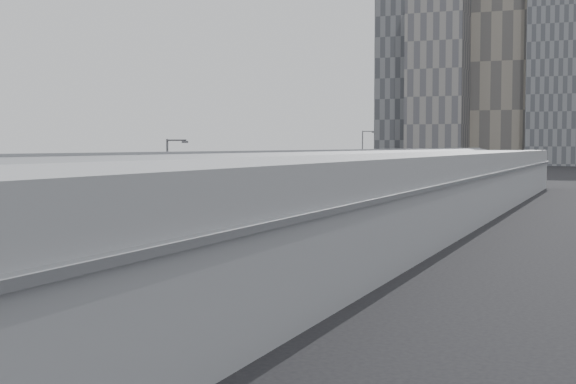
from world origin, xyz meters
The scene contains 21 objects.
sidewalk centered at (9.00, 55.00, 0.06)m, with size 10.00×170.00×0.12m, color gray.
lane_line centered at (-1.50, 55.00, 0.01)m, with size 0.12×160.00×0.02m, color gold.
depot centered at (12.99, 55.00, 3.51)m, with size 12.45×160.40×7.20m.
skyline centered at (-2.90, 324.16, 50.85)m, with size 145.00×64.00×120.00m.
bus_1 centered at (1.66, 21.12, 1.70)m, with size 3.32×13.89×4.03m.
bus_2 centered at (2.37, 32.99, 1.61)m, with size 3.57×13.20×3.81m.
bus_3 centered at (1.85, 48.25, 1.72)m, with size 4.07×14.13×4.07m.
bus_4 centered at (1.91, 63.75, 1.72)m, with size 4.10×14.16×4.08m.
bus_5 centered at (2.75, 76.11, 1.57)m, with size 3.66×12.92×3.73m.
bus_6 centered at (2.20, 89.15, 1.54)m, with size 2.80×12.57×3.66m.
bus_7 centered at (2.07, 102.05, 1.65)m, with size 3.45×13.49×3.90m.
bus_8 centered at (2.55, 117.34, 1.69)m, with size 4.09×13.90×4.00m.
tree_1 centered at (6.16, 30.56, 3.52)m, with size 1.29×1.29×4.26m.
tree_2 centered at (5.39, 52.01, 3.13)m, with size 2.46×2.46×4.36m.
tree_3 centered at (5.99, 78.81, 3.12)m, with size 1.62×1.62×3.97m.
tree_4 centered at (5.93, 102.07, 3.15)m, with size 1.74×1.74×4.05m.
tree_5 centered at (5.73, 131.05, 3.22)m, with size 2.14×2.14×4.31m.
street_lamp_near centered at (-4.12, 43.67, 4.73)m, with size 2.04×0.22×8.11m.
street_lamp_far centered at (-4.60, 100.71, 5.61)m, with size 2.04×0.22×9.81m.
shipping_container centered at (-4.47, 106.63, 1.29)m, with size 2.33×6.65×2.58m, color #133F21.
suv centered at (-4.59, 123.45, 0.70)m, with size 2.34×5.07×1.41m, color black.
Camera 1 is at (30.61, -14.62, 7.52)m, focal length 50.00 mm.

